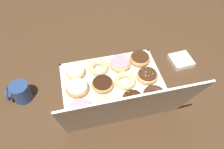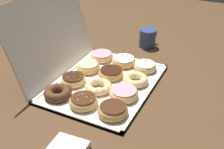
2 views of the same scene
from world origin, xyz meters
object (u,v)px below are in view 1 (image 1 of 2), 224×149
at_px(chocolate_frosted_donut_6, 103,85).
at_px(glazed_ring_donut_10, 107,104).
at_px(chocolate_frosted_donut_0, 140,59).
at_px(sprinkle_donut_7, 77,88).
at_px(pink_frosted_donut_1, 120,63).
at_px(sprinkle_donut_4, 147,76).
at_px(sprinkle_donut_3, 75,71).
at_px(donut_box, 113,85).
at_px(coffee_mug, 20,92).
at_px(cruller_donut_2, 98,67).
at_px(cruller_donut_5, 125,80).
at_px(sprinkle_donut_9, 132,99).
at_px(chocolate_cake_ring_donut_8, 154,95).
at_px(pink_frosted_donut_11, 80,109).
at_px(napkin_stack, 181,60).

relative_size(chocolate_frosted_donut_6, glazed_ring_donut_10, 1.01).
bearing_deg(chocolate_frosted_donut_0, sprinkle_donut_7, 18.32).
relative_size(pink_frosted_donut_1, sprinkle_donut_4, 1.05).
bearing_deg(pink_frosted_donut_1, sprinkle_donut_7, 24.20).
xyz_separation_m(sprinkle_donut_3, chocolate_frosted_donut_6, (-0.13, 0.12, 0.00)).
bearing_deg(chocolate_frosted_donut_0, donut_box, 34.68).
bearing_deg(coffee_mug, sprinkle_donut_4, 177.41).
relative_size(donut_box, sprinkle_donut_7, 4.45).
bearing_deg(donut_box, cruller_donut_2, -65.06).
height_order(donut_box, cruller_donut_5, cruller_donut_5).
xyz_separation_m(sprinkle_donut_4, coffee_mug, (0.65, -0.03, 0.02)).
relative_size(sprinkle_donut_4, sprinkle_donut_9, 1.04).
height_order(chocolate_cake_ring_donut_8, sprinkle_donut_9, sprinkle_donut_9).
bearing_deg(sprinkle_donut_7, pink_frosted_donut_11, 89.08).
distance_m(pink_frosted_donut_11, coffee_mug, 0.31).
bearing_deg(donut_box, chocolate_frosted_donut_0, -145.32).
bearing_deg(chocolate_frosted_donut_0, napkin_stack, 167.55).
distance_m(donut_box, cruller_donut_5, 0.07).
bearing_deg(chocolate_frosted_donut_0, sprinkle_donut_9, 64.82).
distance_m(donut_box, napkin_stack, 0.43).
bearing_deg(sprinkle_donut_3, chocolate_frosted_donut_6, 135.59).
xyz_separation_m(donut_box, pink_frosted_donut_1, (-0.07, -0.12, 0.03)).
height_order(cruller_donut_2, coffee_mug, coffee_mug).
xyz_separation_m(chocolate_frosted_donut_6, sprinkle_donut_9, (-0.12, 0.12, -0.00)).
distance_m(sprinkle_donut_3, coffee_mug, 0.29).
relative_size(glazed_ring_donut_10, coffee_mug, 1.03).
distance_m(pink_frosted_donut_1, sprinkle_donut_4, 0.17).
distance_m(sprinkle_donut_7, glazed_ring_donut_10, 0.18).
bearing_deg(coffee_mug, glazed_ring_donut_10, 159.20).
xyz_separation_m(chocolate_frosted_donut_6, glazed_ring_donut_10, (0.00, 0.12, 0.00)).
bearing_deg(chocolate_frosted_donut_0, pink_frosted_donut_1, 4.42).
bearing_deg(pink_frosted_donut_11, donut_box, -147.61).
distance_m(cruller_donut_2, chocolate_frosted_donut_6, 0.13).
bearing_deg(donut_box, pink_frosted_donut_11, 32.39).
xyz_separation_m(sprinkle_donut_4, chocolate_frosted_donut_6, (0.24, 0.00, -0.00)).
bearing_deg(glazed_ring_donut_10, sprinkle_donut_4, -153.42).
bearing_deg(pink_frosted_donut_1, sprinkle_donut_4, 134.74).
relative_size(sprinkle_donut_3, cruller_donut_5, 0.93).
bearing_deg(sprinkle_donut_7, sprinkle_donut_4, 179.13).
bearing_deg(sprinkle_donut_3, sprinkle_donut_4, 162.11).
bearing_deg(sprinkle_donut_4, napkin_stack, -161.72).
height_order(sprinkle_donut_4, glazed_ring_donut_10, sprinkle_donut_4).
xyz_separation_m(cruller_donut_5, glazed_ring_donut_10, (0.12, 0.13, 0.00)).
height_order(chocolate_frosted_donut_6, napkin_stack, chocolate_frosted_donut_6).
xyz_separation_m(cruller_donut_5, chocolate_cake_ring_donut_8, (-0.12, 0.13, 0.00)).
height_order(pink_frosted_donut_1, sprinkle_donut_9, sprinkle_donut_9).
relative_size(chocolate_frosted_donut_0, cruller_donut_5, 0.99).
distance_m(cruller_donut_2, napkin_stack, 0.48).
relative_size(donut_box, cruller_donut_5, 4.53).
bearing_deg(coffee_mug, pink_frosted_donut_11, 151.46).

